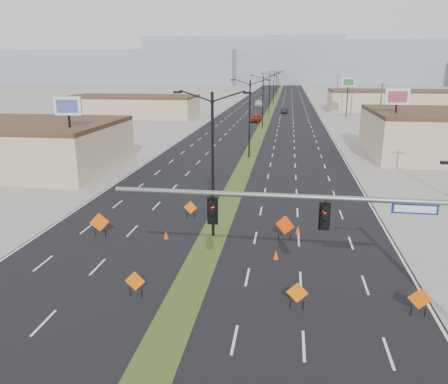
# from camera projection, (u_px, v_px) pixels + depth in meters

# --- Properties ---
(ground) EXTENTS (600.00, 600.00, 0.00)m
(ground) POSITION_uv_depth(u_px,v_px,m) (168.00, 334.00, 19.57)
(ground) COLOR gray
(ground) RESTS_ON ground
(road_surface) EXTENTS (25.00, 400.00, 0.02)m
(road_surface) POSITION_uv_depth(u_px,v_px,m) (270.00, 112.00, 114.66)
(road_surface) COLOR black
(road_surface) RESTS_ON ground
(median_strip) EXTENTS (2.00, 400.00, 0.04)m
(median_strip) POSITION_uv_depth(u_px,v_px,m) (270.00, 112.00, 114.66)
(median_strip) COLOR #334A1A
(median_strip) RESTS_ON ground
(building_sw_far) EXTENTS (30.00, 14.00, 4.50)m
(building_sw_far) POSITION_uv_depth(u_px,v_px,m) (133.00, 107.00, 104.24)
(building_sw_far) COLOR #C4B38C
(building_sw_far) RESTS_ON ground
(building_se_far) EXTENTS (44.00, 16.00, 5.00)m
(building_se_far) POSITION_uv_depth(u_px,v_px,m) (412.00, 101.00, 118.17)
(building_se_far) COLOR #C4B38C
(building_se_far) RESTS_ON ground
(mesa_west) EXTENTS (180.00, 50.00, 22.00)m
(mesa_west) POSITION_uv_depth(u_px,v_px,m) (107.00, 68.00, 299.52)
(mesa_west) COLOR gray
(mesa_west) RESTS_ON ground
(mesa_center) EXTENTS (220.00, 50.00, 28.00)m
(mesa_center) POSITION_uv_depth(u_px,v_px,m) (343.00, 63.00, 295.37)
(mesa_center) COLOR gray
(mesa_center) RESTS_ON ground
(mesa_backdrop) EXTENTS (140.00, 50.00, 32.00)m
(mesa_backdrop) POSITION_uv_depth(u_px,v_px,m) (243.00, 60.00, 323.61)
(mesa_backdrop) COLOR gray
(mesa_backdrop) RESTS_ON ground
(signal_mast) EXTENTS (16.30, 0.60, 8.00)m
(signal_mast) POSITION_uv_depth(u_px,v_px,m) (368.00, 228.00, 18.96)
(signal_mast) COLOR slate
(signal_mast) RESTS_ON ground
(streetlight_0) EXTENTS (5.15, 0.24, 10.02)m
(streetlight_0) POSITION_uv_depth(u_px,v_px,m) (213.00, 161.00, 29.49)
(streetlight_0) COLOR black
(streetlight_0) RESTS_ON ground
(streetlight_1) EXTENTS (5.15, 0.24, 10.02)m
(streetlight_1) POSITION_uv_depth(u_px,v_px,m) (250.00, 116.00, 56.11)
(streetlight_1) COLOR black
(streetlight_1) RESTS_ON ground
(streetlight_2) EXTENTS (5.15, 0.24, 10.02)m
(streetlight_2) POSITION_uv_depth(u_px,v_px,m) (263.00, 100.00, 82.73)
(streetlight_2) COLOR black
(streetlight_2) RESTS_ON ground
(streetlight_3) EXTENTS (5.15, 0.24, 10.02)m
(streetlight_3) POSITION_uv_depth(u_px,v_px,m) (270.00, 92.00, 109.36)
(streetlight_3) COLOR black
(streetlight_3) RESTS_ON ground
(streetlight_4) EXTENTS (5.15, 0.24, 10.02)m
(streetlight_4) POSITION_uv_depth(u_px,v_px,m) (274.00, 87.00, 135.98)
(streetlight_4) COLOR black
(streetlight_4) RESTS_ON ground
(streetlight_5) EXTENTS (5.15, 0.24, 10.02)m
(streetlight_5) POSITION_uv_depth(u_px,v_px,m) (276.00, 84.00, 162.60)
(streetlight_5) COLOR black
(streetlight_5) RESTS_ON ground
(streetlight_6) EXTENTS (5.15, 0.24, 10.02)m
(streetlight_6) POSITION_uv_depth(u_px,v_px,m) (278.00, 81.00, 189.23)
(streetlight_6) COLOR black
(streetlight_6) RESTS_ON ground
(utility_pole_1) EXTENTS (1.60, 0.20, 9.00)m
(utility_pole_1) POSITION_uv_depth(u_px,v_px,m) (380.00, 110.00, 72.54)
(utility_pole_1) COLOR #4C3823
(utility_pole_1) RESTS_ON ground
(utility_pole_2) EXTENTS (1.60, 0.20, 9.00)m
(utility_pole_2) POSITION_uv_depth(u_px,v_px,m) (352.00, 96.00, 105.82)
(utility_pole_2) COLOR #4C3823
(utility_pole_2) RESTS_ON ground
(utility_pole_3) EXTENTS (1.60, 0.20, 9.00)m
(utility_pole_3) POSITION_uv_depth(u_px,v_px,m) (337.00, 89.00, 139.10)
(utility_pole_3) COLOR #4C3823
(utility_pole_3) RESTS_ON ground
(car_left) EXTENTS (2.37, 4.89, 1.61)m
(car_left) POSITION_uv_depth(u_px,v_px,m) (256.00, 118.00, 94.81)
(car_left) COLOR maroon
(car_left) RESTS_ON ground
(car_mid) EXTENTS (1.80, 4.13, 1.32)m
(car_mid) POSITION_uv_depth(u_px,v_px,m) (284.00, 111.00, 112.12)
(car_mid) COLOR black
(car_mid) RESTS_ON ground
(car_far) EXTENTS (2.87, 5.89, 1.65)m
(car_far) POSITION_uv_depth(u_px,v_px,m) (259.00, 103.00, 132.42)
(car_far) COLOR silver
(car_far) RESTS_ON ground
(construction_sign_0) EXTENTS (1.27, 0.49, 1.78)m
(construction_sign_0) POSITION_uv_depth(u_px,v_px,m) (100.00, 223.00, 30.45)
(construction_sign_0) COLOR #FF5105
(construction_sign_0) RESTS_ON ground
(construction_sign_1) EXTENTS (1.07, 0.07, 1.43)m
(construction_sign_1) POSITION_uv_depth(u_px,v_px,m) (135.00, 282.00, 22.55)
(construction_sign_1) COLOR #E15D04
(construction_sign_1) RESTS_ON ground
(construction_sign_2) EXTENTS (1.07, 0.16, 1.43)m
(construction_sign_2) POSITION_uv_depth(u_px,v_px,m) (190.00, 208.00, 34.34)
(construction_sign_2) COLOR #EE5B05
(construction_sign_2) RESTS_ON ground
(construction_sign_3) EXTENTS (1.08, 0.09, 1.43)m
(construction_sign_3) POSITION_uv_depth(u_px,v_px,m) (297.00, 294.00, 21.40)
(construction_sign_3) COLOR #E46404
(construction_sign_3) RESTS_ON ground
(construction_sign_4) EXTENTS (1.29, 0.56, 1.83)m
(construction_sign_4) POSITION_uv_depth(u_px,v_px,m) (285.00, 226.00, 29.80)
(construction_sign_4) COLOR #FB3B05
(construction_sign_4) RESTS_ON ground
(construction_sign_5) EXTENTS (1.11, 0.11, 1.47)m
(construction_sign_5) POSITION_uv_depth(u_px,v_px,m) (420.00, 300.00, 20.78)
(construction_sign_5) COLOR #DA4C04
(construction_sign_5) RESTS_ON ground
(cone_0) EXTENTS (0.39, 0.39, 0.58)m
(cone_0) POSITION_uv_depth(u_px,v_px,m) (166.00, 235.00, 30.37)
(cone_0) COLOR #E83304
(cone_0) RESTS_ON ground
(cone_1) EXTENTS (0.44, 0.44, 0.60)m
(cone_1) POSITION_uv_depth(u_px,v_px,m) (276.00, 255.00, 27.12)
(cone_1) COLOR #DC3E04
(cone_1) RESTS_ON ground
(cone_2) EXTENTS (0.45, 0.45, 0.60)m
(cone_2) POSITION_uv_depth(u_px,v_px,m) (298.00, 230.00, 31.26)
(cone_2) COLOR #E23D04
(cone_2) RESTS_ON ground
(cone_3) EXTENTS (0.49, 0.49, 0.68)m
(cone_3) POSITION_uv_depth(u_px,v_px,m) (231.00, 193.00, 40.30)
(cone_3) COLOR #FF4705
(cone_3) RESTS_ON ground
(pole_sign_west) EXTENTS (2.83, 0.62, 8.62)m
(pole_sign_west) POSITION_uv_depth(u_px,v_px,m) (68.00, 113.00, 44.92)
(pole_sign_west) COLOR black
(pole_sign_west) RESTS_ON ground
(pole_sign_east_near) EXTENTS (2.94, 0.66, 8.96)m
(pole_sign_east_near) POSITION_uv_depth(u_px,v_px,m) (397.00, 102.00, 54.35)
(pole_sign_east_near) COLOR black
(pole_sign_east_near) RESTS_ON ground
(pole_sign_east_far) EXTENTS (2.94, 1.19, 9.10)m
(pole_sign_east_far) POSITION_uv_depth(u_px,v_px,m) (348.00, 85.00, 101.95)
(pole_sign_east_far) COLOR black
(pole_sign_east_far) RESTS_ON ground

